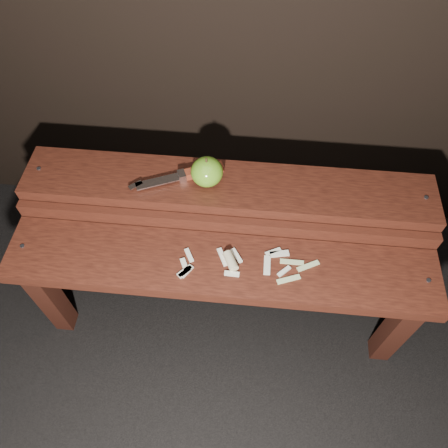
# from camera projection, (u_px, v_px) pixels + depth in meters

# --- Properties ---
(ground) EXTENTS (60.00, 60.00, 0.00)m
(ground) POSITION_uv_depth(u_px,v_px,m) (222.00, 309.00, 1.57)
(ground) COLOR black
(bench_front_tier) EXTENTS (1.20, 0.20, 0.42)m
(bench_front_tier) POSITION_uv_depth(u_px,v_px,m) (220.00, 278.00, 1.24)
(bench_front_tier) COLOR black
(bench_front_tier) RESTS_ON ground
(bench_rear_tier) EXTENTS (1.20, 0.21, 0.50)m
(bench_rear_tier) POSITION_uv_depth(u_px,v_px,m) (227.00, 202.00, 1.32)
(bench_rear_tier) COLOR black
(bench_rear_tier) RESTS_ON ground
(apple) EXTENTS (0.09, 0.09, 0.09)m
(apple) POSITION_uv_depth(u_px,v_px,m) (207.00, 172.00, 1.22)
(apple) COLOR #5E951E
(apple) RESTS_ON bench_rear_tier
(knife) EXTENTS (0.27, 0.13, 0.02)m
(knife) POSITION_uv_depth(u_px,v_px,m) (192.00, 173.00, 1.26)
(knife) COLOR maroon
(knife) RESTS_ON bench_rear_tier
(apple_scraps) EXTENTS (0.39, 0.12, 0.03)m
(apple_scraps) POSITION_uv_depth(u_px,v_px,m) (238.00, 263.00, 1.19)
(apple_scraps) COLOR beige
(apple_scraps) RESTS_ON bench_front_tier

